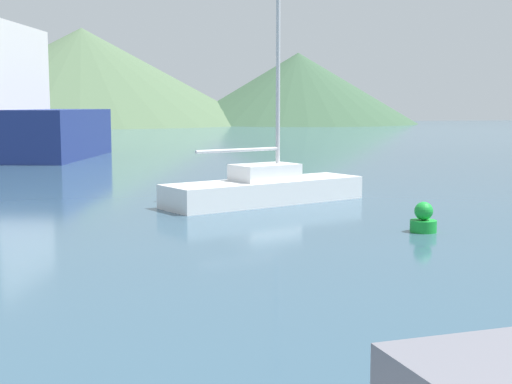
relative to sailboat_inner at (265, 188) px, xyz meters
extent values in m
cube|color=white|center=(0.00, 0.00, -0.11)|extent=(6.28, 3.93, 0.66)
cube|color=white|center=(0.00, 0.00, 0.45)|extent=(2.14, 1.78, 0.46)
cylinder|color=#BCBCC1|center=(0.42, 0.18, 3.31)|extent=(0.12, 0.12, 6.18)
cylinder|color=#BCBCC1|center=(-0.85, -0.36, 1.12)|extent=(2.57, 1.18, 0.10)
cylinder|color=green|center=(2.38, -5.35, -0.31)|extent=(0.59, 0.59, 0.27)
sphere|color=green|center=(2.38, -5.35, 0.03)|extent=(0.41, 0.41, 0.41)
cone|color=#4C6647|center=(-6.81, 90.84, 6.65)|extent=(52.87, 52.87, 14.19)
cone|color=#38563D|center=(25.12, 85.61, 4.89)|extent=(36.08, 36.08, 10.68)
camera|label=1|loc=(-4.63, -19.84, 2.37)|focal=50.00mm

